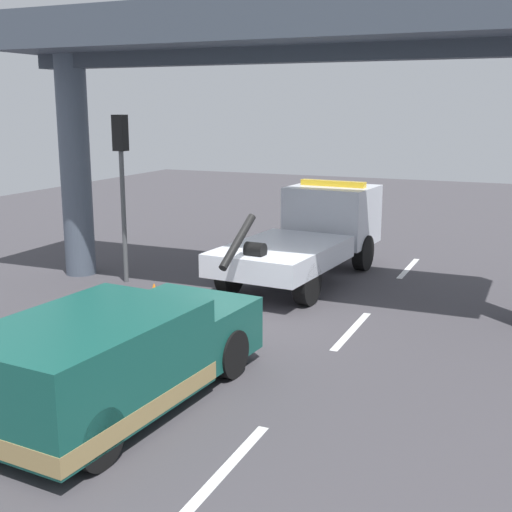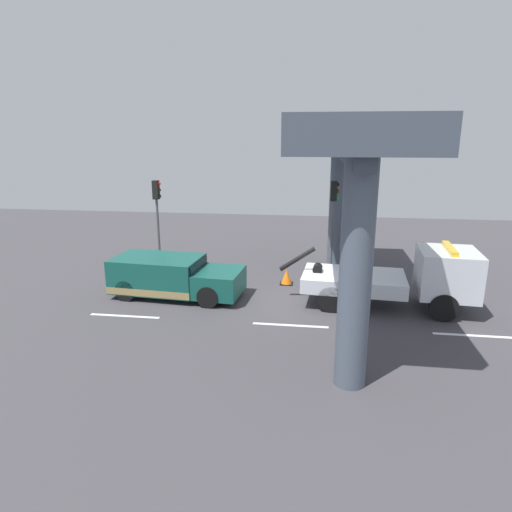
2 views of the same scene
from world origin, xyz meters
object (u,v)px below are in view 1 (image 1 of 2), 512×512
at_px(towed_van_green, 114,359).
at_px(traffic_cone_orange, 154,298).
at_px(tow_truck_white, 313,232).
at_px(traffic_light_far, 122,162).

xyz_separation_m(towed_van_green, traffic_cone_orange, (4.52, 2.10, -0.46)).
height_order(tow_truck_white, traffic_light_far, traffic_light_far).
relative_size(tow_truck_white, traffic_cone_orange, 11.03).
bearing_deg(towed_van_green, tow_truck_white, -0.42).
relative_size(towed_van_green, traffic_cone_orange, 8.06).
distance_m(towed_van_green, traffic_light_far, 8.09).
bearing_deg(towed_van_green, traffic_cone_orange, 24.92).
distance_m(towed_van_green, traffic_cone_orange, 5.01).
distance_m(tow_truck_white, traffic_cone_orange, 5.19).
relative_size(tow_truck_white, traffic_light_far, 1.69).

